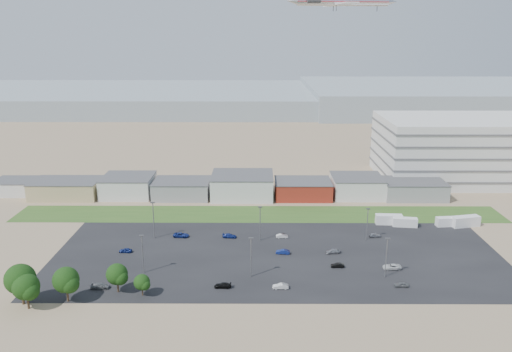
{
  "coord_description": "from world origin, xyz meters",
  "views": [
    {
      "loc": [
        -0.13,
        -102.84,
        57.21
      ],
      "look_at": [
        -0.77,
        22.0,
        21.63
      ],
      "focal_mm": 35.0,
      "sensor_mm": 36.0,
      "label": 1
    }
  ],
  "objects_px": {
    "parked_car_6": "(230,236)",
    "parked_car_7": "(283,252)",
    "parked_car_2": "(401,285)",
    "parked_car_10": "(100,286)",
    "airliner": "(343,1)",
    "parked_car_12": "(333,251)",
    "parked_car_5": "(125,250)",
    "parked_car_0": "(392,267)",
    "parked_car_9": "(181,235)",
    "parked_car_3": "(223,285)",
    "parked_car_1": "(337,265)",
    "parked_car_13": "(281,286)",
    "parked_car_11": "(282,236)",
    "parked_car_8": "(375,235)",
    "tree_far_left": "(21,282)",
    "box_trailer_a": "(389,219)"
  },
  "relations": [
    {
      "from": "parked_car_12",
      "to": "parked_car_11",
      "type": "bearing_deg",
      "value": -135.24
    },
    {
      "from": "parked_car_8",
      "to": "parked_car_12",
      "type": "distance_m",
      "value": 17.93
    },
    {
      "from": "parked_car_9",
      "to": "parked_car_13",
      "type": "xyz_separation_m",
      "value": [
        27.84,
        -30.61,
        -0.02
      ]
    },
    {
      "from": "parked_car_8",
      "to": "parked_car_11",
      "type": "xyz_separation_m",
      "value": [
        -27.21,
        -0.66,
        -0.03
      ]
    },
    {
      "from": "parked_car_0",
      "to": "parked_car_1",
      "type": "xyz_separation_m",
      "value": [
        -13.6,
        0.84,
        -0.08
      ]
    },
    {
      "from": "airliner",
      "to": "parked_car_3",
      "type": "relative_size",
      "value": 11.66
    },
    {
      "from": "parked_car_10",
      "to": "tree_far_left",
      "type": "bearing_deg",
      "value": 112.51
    },
    {
      "from": "parked_car_1",
      "to": "parked_car_9",
      "type": "xyz_separation_m",
      "value": [
        -42.81,
        19.56,
        0.08
      ]
    },
    {
      "from": "box_trailer_a",
      "to": "parked_car_2",
      "type": "height_order",
      "value": "box_trailer_a"
    },
    {
      "from": "parked_car_6",
      "to": "parked_car_7",
      "type": "xyz_separation_m",
      "value": [
        15.03,
        -11.09,
        0.03
      ]
    },
    {
      "from": "parked_car_6",
      "to": "parked_car_11",
      "type": "distance_m",
      "value": 15.33
    },
    {
      "from": "parked_car_5",
      "to": "parked_car_3",
      "type": "bearing_deg",
      "value": 58.33
    },
    {
      "from": "parked_car_3",
      "to": "parked_car_9",
      "type": "xyz_separation_m",
      "value": [
        -14.31,
        30.21,
        0.05
      ]
    },
    {
      "from": "parked_car_12",
      "to": "parked_car_13",
      "type": "relative_size",
      "value": 1.04
    },
    {
      "from": "parked_car_12",
      "to": "parked_car_7",
      "type": "bearing_deg",
      "value": -94.8
    },
    {
      "from": "parked_car_10",
      "to": "airliner",
      "type": "bearing_deg",
      "value": -36.27
    },
    {
      "from": "parked_car_1",
      "to": "parked_car_2",
      "type": "xyz_separation_m",
      "value": [
        13.46,
        -10.05,
        0.02
      ]
    },
    {
      "from": "airliner",
      "to": "parked_car_12",
      "type": "relative_size",
      "value": 12.06
    },
    {
      "from": "parked_car_2",
      "to": "parked_car_13",
      "type": "distance_m",
      "value": 28.44
    },
    {
      "from": "airliner",
      "to": "parked_car_13",
      "type": "relative_size",
      "value": 12.59
    },
    {
      "from": "parked_car_12",
      "to": "parked_car_6",
      "type": "bearing_deg",
      "value": -117.07
    },
    {
      "from": "parked_car_9",
      "to": "parked_car_6",
      "type": "bearing_deg",
      "value": -86.52
    },
    {
      "from": "parked_car_1",
      "to": "parked_car_10",
      "type": "relative_size",
      "value": 0.77
    },
    {
      "from": "parked_car_5",
      "to": "parked_car_11",
      "type": "height_order",
      "value": "parked_car_5"
    },
    {
      "from": "parked_car_5",
      "to": "parked_car_13",
      "type": "bearing_deg",
      "value": 67.65
    },
    {
      "from": "tree_far_left",
      "to": "parked_car_6",
      "type": "bearing_deg",
      "value": 40.89
    },
    {
      "from": "parked_car_2",
      "to": "parked_car_6",
      "type": "height_order",
      "value": "parked_car_6"
    },
    {
      "from": "parked_car_8",
      "to": "parked_car_11",
      "type": "relative_size",
      "value": 1.02
    },
    {
      "from": "parked_car_3",
      "to": "parked_car_5",
      "type": "xyz_separation_m",
      "value": [
        -27.86,
        19.49,
        0.02
      ]
    },
    {
      "from": "parked_car_6",
      "to": "parked_car_12",
      "type": "bearing_deg",
      "value": -103.71
    },
    {
      "from": "parked_car_0",
      "to": "parked_car_7",
      "type": "height_order",
      "value": "parked_car_0"
    },
    {
      "from": "parked_car_8",
      "to": "parked_car_13",
      "type": "relative_size",
      "value": 0.96
    },
    {
      "from": "airliner",
      "to": "parked_car_6",
      "type": "xyz_separation_m",
      "value": [
        -42.4,
        -78.47,
        -69.41
      ]
    },
    {
      "from": "parked_car_5",
      "to": "parked_car_0",
      "type": "bearing_deg",
      "value": 85.43
    },
    {
      "from": "airliner",
      "to": "parked_car_1",
      "type": "bearing_deg",
      "value": -106.63
    },
    {
      "from": "parked_car_7",
      "to": "parked_car_9",
      "type": "distance_m",
      "value": 31.43
    },
    {
      "from": "parked_car_2",
      "to": "parked_car_7",
      "type": "distance_m",
      "value": 32.53
    },
    {
      "from": "parked_car_2",
      "to": "parked_car_9",
      "type": "distance_m",
      "value": 63.58
    },
    {
      "from": "parked_car_7",
      "to": "parked_car_10",
      "type": "bearing_deg",
      "value": -58.97
    },
    {
      "from": "parked_car_2",
      "to": "parked_car_10",
      "type": "bearing_deg",
      "value": -88.49
    },
    {
      "from": "tree_far_left",
      "to": "parked_car_11",
      "type": "xyz_separation_m",
      "value": [
        58.61,
        37.39,
        -4.76
      ]
    },
    {
      "from": "parked_car_3",
      "to": "parked_car_1",
      "type": "bearing_deg",
      "value": 112.76
    },
    {
      "from": "airliner",
      "to": "parked_car_12",
      "type": "height_order",
      "value": "airliner"
    },
    {
      "from": "parked_car_11",
      "to": "parked_car_5",
      "type": "bearing_deg",
      "value": 99.61
    },
    {
      "from": "parked_car_6",
      "to": "parked_car_8",
      "type": "height_order",
      "value": "parked_car_8"
    },
    {
      "from": "parked_car_9",
      "to": "parked_car_12",
      "type": "bearing_deg",
      "value": -99.43
    },
    {
      "from": "tree_far_left",
      "to": "parked_car_10",
      "type": "bearing_deg",
      "value": 25.69
    },
    {
      "from": "parked_car_0",
      "to": "parked_car_11",
      "type": "distance_m",
      "value": 33.44
    },
    {
      "from": "parked_car_7",
      "to": "parked_car_10",
      "type": "xyz_separation_m",
      "value": [
        -43.53,
        -19.28,
        0.02
      ]
    },
    {
      "from": "parked_car_2",
      "to": "parked_car_3",
      "type": "bearing_deg",
      "value": -88.59
    }
  ]
}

